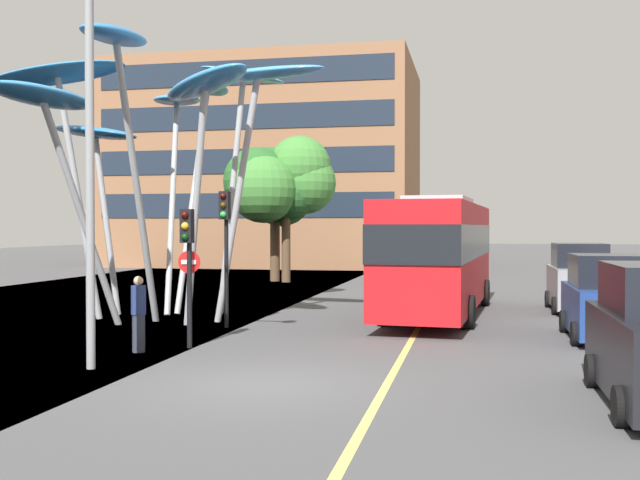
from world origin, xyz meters
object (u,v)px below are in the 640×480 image
(red_bus, at_px, (439,251))
(pedestrian, at_px, (139,314))
(no_entry_sign, at_px, (189,279))
(leaf_sculpture, at_px, (158,104))
(car_parked_mid, at_px, (607,300))
(traffic_light_kerb_near, at_px, (188,247))
(car_parked_far, at_px, (579,280))
(traffic_light_kerb_far, at_px, (225,229))
(street_lamp, at_px, (106,120))

(red_bus, height_order, pedestrian, red_bus)
(no_entry_sign, bearing_deg, pedestrian, -96.19)
(leaf_sculpture, height_order, car_parked_mid, leaf_sculpture)
(red_bus, relative_size, leaf_sculpture, 0.97)
(red_bus, xyz_separation_m, leaf_sculpture, (-8.61, -2.72, 4.63))
(traffic_light_kerb_near, xyz_separation_m, car_parked_far, (10.18, 10.08, -1.33))
(red_bus, height_order, leaf_sculpture, leaf_sculpture)
(traffic_light_kerb_near, height_order, traffic_light_kerb_far, traffic_light_kerb_far)
(street_lamp, xyz_separation_m, no_entry_sign, (-0.03, 4.56, -3.52))
(traffic_light_kerb_far, height_order, car_parked_mid, traffic_light_kerb_far)
(traffic_light_kerb_far, height_order, pedestrian, traffic_light_kerb_far)
(red_bus, bearing_deg, car_parked_mid, -45.56)
(traffic_light_kerb_near, relative_size, traffic_light_kerb_far, 0.85)
(car_parked_far, relative_size, street_lamp, 0.48)
(traffic_light_kerb_far, bearing_deg, red_bus, 36.90)
(traffic_light_kerb_far, relative_size, pedestrian, 2.22)
(traffic_light_kerb_far, bearing_deg, pedestrian, -98.18)
(leaf_sculpture, xyz_separation_m, street_lamp, (2.45, -8.09, -1.69))
(leaf_sculpture, xyz_separation_m, car_parked_far, (13.25, 4.80, -5.65))
(red_bus, distance_m, street_lamp, 12.79)
(car_parked_far, bearing_deg, pedestrian, -135.80)
(car_parked_mid, bearing_deg, street_lamp, -149.51)
(leaf_sculpture, bearing_deg, street_lamp, -73.17)
(traffic_light_kerb_near, bearing_deg, car_parked_far, 44.71)
(car_parked_mid, xyz_separation_m, no_entry_sign, (-10.66, -1.69, 0.51))
(red_bus, relative_size, pedestrian, 6.49)
(red_bus, xyz_separation_m, traffic_light_kerb_near, (-5.54, -8.00, 0.31))
(red_bus, relative_size, traffic_light_kerb_near, 3.45)
(traffic_light_kerb_far, distance_m, no_entry_sign, 2.29)
(leaf_sculpture, distance_m, no_entry_sign, 6.74)
(pedestrian, distance_m, no_entry_sign, 2.58)
(traffic_light_kerb_near, height_order, pedestrian, traffic_light_kerb_near)
(red_bus, bearing_deg, traffic_light_kerb_far, -143.10)
(car_parked_far, height_order, street_lamp, street_lamp)
(traffic_light_kerb_far, height_order, street_lamp, street_lamp)
(leaf_sculpture, bearing_deg, car_parked_far, 19.91)
(traffic_light_kerb_near, height_order, car_parked_mid, traffic_light_kerb_near)
(traffic_light_kerb_near, xyz_separation_m, street_lamp, (-0.62, -2.80, 2.64))
(leaf_sculpture, height_order, pedestrian, leaf_sculpture)
(street_lamp, bearing_deg, red_bus, 60.30)
(traffic_light_kerb_far, bearing_deg, car_parked_mid, -0.93)
(car_parked_mid, distance_m, pedestrian, 11.70)
(car_parked_far, height_order, no_entry_sign, car_parked_far)
(traffic_light_kerb_far, relative_size, car_parked_far, 1.02)
(car_parked_mid, bearing_deg, leaf_sculpture, 172.04)
(no_entry_sign, bearing_deg, traffic_light_kerb_far, 79.20)
(red_bus, xyz_separation_m, street_lamp, (-6.17, -10.81, 2.94))
(leaf_sculpture, height_order, car_parked_far, leaf_sculpture)
(car_parked_far, bearing_deg, street_lamp, -129.99)
(traffic_light_kerb_near, distance_m, no_entry_sign, 2.08)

